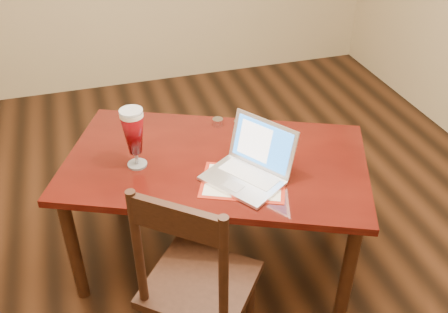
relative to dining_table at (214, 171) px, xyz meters
name	(u,v)px	position (x,y,z in m)	size (l,w,h in m)	color
ground	(213,263)	(-0.02, -0.02, -0.65)	(5.00, 5.00, 0.00)	black
dining_table	(214,171)	(0.00, 0.00, 0.00)	(1.75, 1.41, 1.04)	#440E09
dining_chair	(196,285)	(-0.25, -0.58, -0.15)	(0.62, 0.62, 1.06)	black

